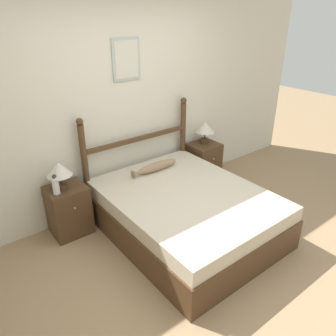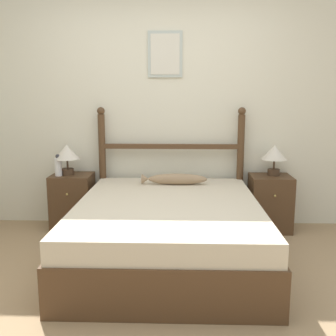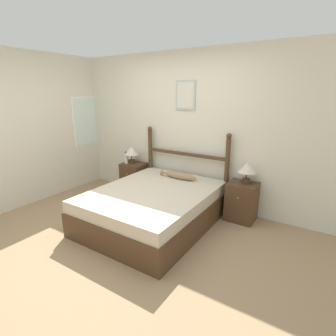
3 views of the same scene
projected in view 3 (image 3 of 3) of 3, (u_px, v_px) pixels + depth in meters
The scene contains 11 objects.
ground_plane at pixel (116, 240), 3.47m from camera, with size 16.00×16.00×0.00m, color #9E7F5B.
wall_back at pixel (182, 129), 4.51m from camera, with size 6.40×0.08×2.55m.
wall_left at pixel (16, 131), 4.24m from camera, with size 0.08×6.40×2.55m.
bed at pixel (153, 207), 3.85m from camera, with size 1.56×1.97×0.53m.
headboard at pixel (185, 164), 4.49m from camera, with size 1.57×0.08×1.29m.
nightstand_left at pixel (134, 178), 5.05m from camera, with size 0.42×0.40×0.59m.
nightstand_right at pixel (242, 202), 3.96m from camera, with size 0.42×0.40×0.59m.
table_lamp_left at pixel (131, 152), 4.93m from camera, with size 0.27×0.27×0.32m.
table_lamp_right at pixel (247, 169), 3.83m from camera, with size 0.27×0.27×0.32m.
bottle at pixel (126, 158), 4.95m from camera, with size 0.07×0.07×0.23m.
fish_pillow at pixel (179, 175), 4.26m from camera, with size 0.66×0.12×0.11m.
Camera 3 is at (2.24, -2.20, 1.88)m, focal length 28.00 mm.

